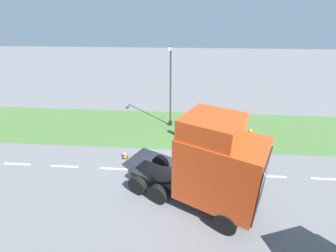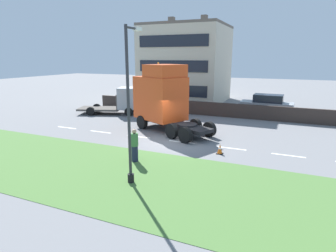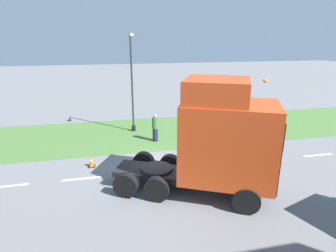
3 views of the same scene
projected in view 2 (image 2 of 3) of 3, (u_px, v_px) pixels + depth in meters
ground_plane at (172, 141)px, 18.47m from camera, size 120.00×120.00×0.00m
grass_verge at (122, 175)px, 13.12m from camera, size 7.00×44.00×0.01m
lane_markings at (182, 142)px, 18.20m from camera, size 0.16×21.00×0.00m
boundary_wall at (209, 109)px, 26.33m from camera, size 0.25×24.00×1.28m
building_block at (186, 64)px, 34.46m from camera, size 8.89×9.40×10.21m
lorry_cab at (162, 98)px, 20.92m from camera, size 5.08×6.77×4.99m
flatbed_truck at (125, 100)px, 26.86m from camera, size 3.97×6.42×2.56m
parked_car at (267, 106)px, 25.88m from camera, size 2.03×4.70×2.03m
lamp_post at (130, 112)px, 11.69m from camera, size 1.26×0.28×6.60m
pedestrian at (135, 146)px, 14.65m from camera, size 0.39×0.39×1.76m
traffic_cone_lead at (220, 149)px, 15.93m from camera, size 0.36×0.36×0.58m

